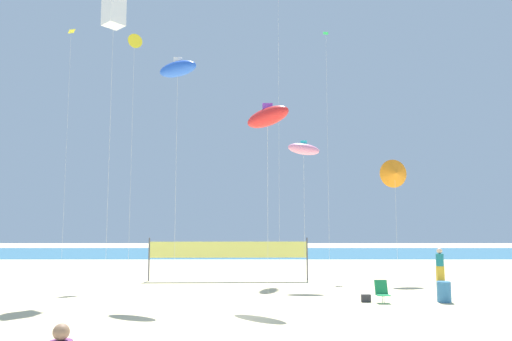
{
  "coord_description": "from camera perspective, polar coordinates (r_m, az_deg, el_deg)",
  "views": [
    {
      "loc": [
        0.8,
        -17.69,
        3.25
      ],
      "look_at": [
        0.77,
        8.71,
        6.07
      ],
      "focal_mm": 34.23,
      "sensor_mm": 36.0,
      "label": 1
    }
  ],
  "objects": [
    {
      "name": "kite_green_diamond",
      "position": [
        36.74,
        8.27,
        13.5
      ],
      "size": [
        0.51,
        0.51,
        17.11
      ],
      "color": "silver",
      "rests_on": "ground"
    },
    {
      "name": "trash_barrel",
      "position": [
        22.07,
        21.18,
        -13.08
      ],
      "size": [
        0.56,
        0.56,
        0.83
      ],
      "primitive_type": "cylinder",
      "color": "teal",
      "rests_on": "ground"
    },
    {
      "name": "beach_handbag",
      "position": [
        21.21,
        12.79,
        -14.35
      ],
      "size": [
        0.38,
        0.19,
        0.3
      ],
      "primitive_type": "cube",
      "color": "#2D2D33",
      "rests_on": "ground"
    },
    {
      "name": "kite_red_inflatable",
      "position": [
        21.49,
        1.42,
        6.27
      ],
      "size": [
        2.3,
        2.12,
        8.48
      ],
      "color": "silver",
      "rests_on": "ground"
    },
    {
      "name": "ocean_band",
      "position": [
        53.75,
        -0.8,
        -9.57
      ],
      "size": [
        120.0,
        20.0,
        0.01
      ],
      "primitive_type": "cube",
      "color": "teal",
      "rests_on": "ground"
    },
    {
      "name": "kite_yellow_delta",
      "position": [
        32.58,
        -13.96,
        14.3
      ],
      "size": [
        0.96,
        0.72,
        15.03
      ],
      "color": "silver",
      "rests_on": "ground"
    },
    {
      "name": "kite_yellow_diamond",
      "position": [
        41.26,
        -20.8,
        14.1
      ],
      "size": [
        0.53,
        0.53,
        18.11
      ],
      "color": "silver",
      "rests_on": "ground"
    },
    {
      "name": "kite_orange_delta",
      "position": [
        28.83,
        15.97,
        -0.31
      ],
      "size": [
        1.67,
        0.65,
        6.86
      ],
      "color": "silver",
      "rests_on": "ground"
    },
    {
      "name": "kite_blue_inflatable",
      "position": [
        24.05,
        -9.07,
        11.63
      ],
      "size": [
        2.21,
        1.64,
        11.12
      ],
      "color": "silver",
      "rests_on": "ground"
    },
    {
      "name": "kite_pink_inflatable",
      "position": [
        26.59,
        5.65,
        2.5
      ],
      "size": [
        1.86,
        0.83,
        7.69
      ],
      "color": "silver",
      "rests_on": "ground"
    },
    {
      "name": "folding_beach_chair",
      "position": [
        21.2,
        14.57,
        -13.46
      ],
      "size": [
        0.52,
        0.65,
        0.89
      ],
      "rotation": [
        0.0,
        0.0,
        -0.3
      ],
      "color": "#1E8C4C",
      "rests_on": "ground"
    },
    {
      "name": "volleyball_net",
      "position": [
        27.98,
        -3.17,
        -9.39
      ],
      "size": [
        9.0,
        0.34,
        2.4
      ],
      "color": "#4C4C51",
      "rests_on": "ground"
    },
    {
      "name": "kite_white_box",
      "position": [
        28.65,
        -16.22,
        17.32
      ],
      "size": [
        1.35,
        1.35,
        15.3
      ],
      "color": "silver",
      "rests_on": "ground"
    },
    {
      "name": "beachgoer_teal_shirt",
      "position": [
        29.64,
        20.76,
        -10.12
      ],
      "size": [
        0.42,
        0.42,
        1.82
      ],
      "rotation": [
        0.0,
        0.0,
        1.25
      ],
      "color": "gold",
      "rests_on": "ground"
    },
    {
      "name": "ground_plane",
      "position": [
        18.0,
        -2.6,
        -16.5
      ],
      "size": [
        120.0,
        120.0,
        0.0
      ],
      "primitive_type": "plane",
      "color": "beige"
    }
  ]
}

